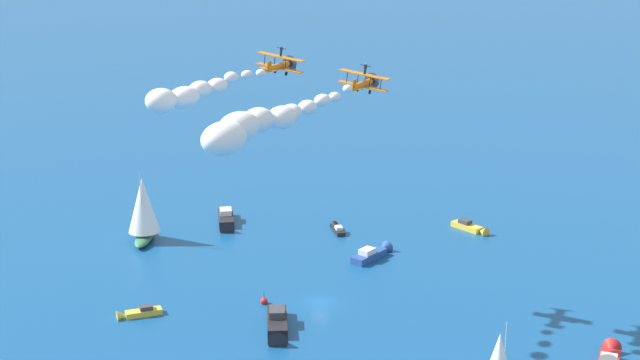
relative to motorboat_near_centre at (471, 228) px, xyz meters
name	(u,v)px	position (x,y,z in m)	size (l,w,h in m)	color
ground_plane	(320,302)	(-12.30, -40.85, -0.60)	(2000.00, 2000.00, 0.00)	navy
motorboat_near_centre	(471,228)	(0.00, 0.00, 0.00)	(7.80, 5.15, 2.24)	gold
motorboat_far_port	(226,220)	(-43.13, -15.47, 0.23)	(7.97, 10.54, 3.10)	black
motorboat_far_stbd	(337,229)	(-22.52, -10.39, -0.14)	(4.78, 5.66, 1.72)	black
motorboat_inshore	(137,313)	(-34.32, -56.37, -0.10)	(5.72, 5.69, 1.86)	gold
motorboat_offshore	(277,325)	(-13.66, -52.45, 0.23)	(7.39, 10.73, 3.10)	black
motorboat_trailing	(373,253)	(-11.64, -20.24, 0.12)	(4.57, 9.56, 2.69)	#23478C
sailboat_outer_ring_c	(143,209)	(-51.98, -29.17, 5.38)	(7.36, 10.45, 13.11)	#33704C
marker_buoy	(264,301)	(-19.66, -44.95, -0.21)	(1.10, 1.10, 2.10)	red
biplane_lead	(280,65)	(-18.87, -40.36, 34.58)	(7.40, 6.79, 3.65)	orange
wingwalker_lead	(281,50)	(-18.60, -40.36, 36.72)	(1.50, 0.21, 1.53)	black
smoke_trail_lead	(189,94)	(-19.57, -63.28, 34.27)	(4.36, 25.81, 3.30)	white
biplane_wingman	(363,83)	(-5.69, -41.23, 33.04)	(7.40, 6.79, 3.65)	orange
wingwalker_wingman	(365,68)	(-5.43, -41.23, 35.18)	(1.50, 0.21, 1.53)	black
smoke_trail_wingman	(255,124)	(-6.73, -70.47, 33.07)	(5.13, 34.41, 4.14)	white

